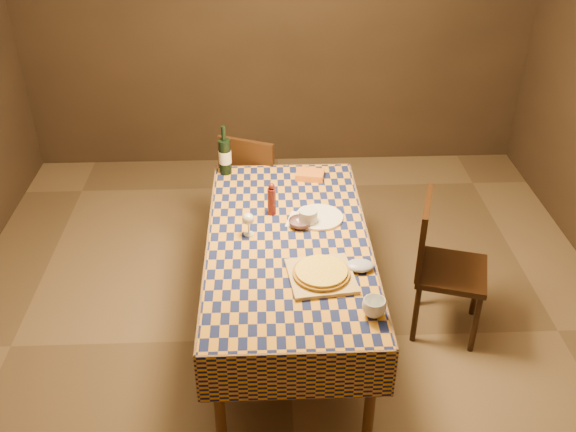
{
  "coord_description": "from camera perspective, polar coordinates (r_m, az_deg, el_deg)",
  "views": [
    {
      "loc": [
        -0.13,
        -3.04,
        2.87
      ],
      "look_at": [
        0.0,
        0.05,
        0.9
      ],
      "focal_mm": 40.0,
      "sensor_mm": 36.0,
      "label": 1
    }
  ],
  "objects": [
    {
      "name": "pizza",
      "position": [
        3.39,
        2.98,
        -5.02
      ],
      "size": [
        0.33,
        0.33,
        0.03
      ],
      "color": "#946518",
      "rests_on": "cutting_board"
    },
    {
      "name": "cutting_board",
      "position": [
        3.41,
        2.97,
        -5.35
      ],
      "size": [
        0.38,
        0.38,
        0.02
      ],
      "primitive_type": "cube",
      "rotation": [
        0.0,
        0.0,
        0.12
      ],
      "color": "tan",
      "rests_on": "dining_table"
    },
    {
      "name": "room",
      "position": [
        3.4,
        0.03,
        5.95
      ],
      "size": [
        5.0,
        5.1,
        2.7
      ],
      "color": "brown",
      "rests_on": "ground"
    },
    {
      "name": "flour_bag",
      "position": [
        3.48,
        6.4,
        -4.4
      ],
      "size": [
        0.18,
        0.16,
        0.04
      ],
      "primitive_type": "ellipsoid",
      "rotation": [
        0.0,
        0.0,
        0.3
      ],
      "color": "#9BA4C6",
      "rests_on": "dining_table"
    },
    {
      "name": "wine_glass",
      "position": [
        3.7,
        -3.56,
        -0.34
      ],
      "size": [
        0.07,
        0.07,
        0.14
      ],
      "color": "silver",
      "rests_on": "dining_table"
    },
    {
      "name": "bowl",
      "position": [
        3.81,
        1.07,
        -0.63
      ],
      "size": [
        0.18,
        0.18,
        0.04
      ],
      "primitive_type": "imported",
      "rotation": [
        0.0,
        0.0,
        0.38
      ],
      "color": "#5E434F",
      "rests_on": "dining_table"
    },
    {
      "name": "chair_far",
      "position": [
        4.76,
        -3.1,
        2.89
      ],
      "size": [
        0.55,
        0.56,
        0.93
      ],
      "color": "black",
      "rests_on": "ground"
    },
    {
      "name": "tumbler",
      "position": [
        3.18,
        7.65,
        -8.05
      ],
      "size": [
        0.15,
        0.15,
        0.09
      ],
      "primitive_type": "imported",
      "rotation": [
        0.0,
        0.0,
        0.26
      ],
      "color": "white",
      "rests_on": "dining_table"
    },
    {
      "name": "chair_right",
      "position": [
        4.06,
        13.31,
        -3.82
      ],
      "size": [
        0.53,
        0.53,
        0.93
      ],
      "color": "black",
      "rests_on": "ground"
    },
    {
      "name": "pepper_mill",
      "position": [
        3.88,
        -1.46,
        1.46
      ],
      "size": [
        0.05,
        0.05,
        0.21
      ],
      "color": "#4F1512",
      "rests_on": "dining_table"
    },
    {
      "name": "flour_patch",
      "position": [
        3.86,
        1.7,
        -0.46
      ],
      "size": [
        0.27,
        0.24,
        0.0
      ],
      "primitive_type": "cube",
      "rotation": [
        0.0,
        0.0,
        -0.29
      ],
      "color": "white",
      "rests_on": "dining_table"
    },
    {
      "name": "dining_table",
      "position": [
        3.74,
        0.03,
        -3.08
      ],
      "size": [
        0.94,
        1.84,
        0.77
      ],
      "color": "brown",
      "rests_on": "ground"
    },
    {
      "name": "wine_bottle",
      "position": [
        4.35,
        -5.63,
        5.35
      ],
      "size": [
        0.11,
        0.11,
        0.34
      ],
      "color": "black",
      "rests_on": "dining_table"
    },
    {
      "name": "takeout_container",
      "position": [
        4.31,
        1.96,
        3.67
      ],
      "size": [
        0.21,
        0.16,
        0.05
      ],
      "primitive_type": "cube",
      "rotation": [
        0.0,
        0.0,
        -0.19
      ],
      "color": "#C9691A",
      "rests_on": "dining_table"
    },
    {
      "name": "white_plate",
      "position": [
        3.89,
        2.78,
        -0.12
      ],
      "size": [
        0.32,
        0.32,
        0.02
      ],
      "primitive_type": "cylinder",
      "rotation": [
        0.0,
        0.0,
        -0.1
      ],
      "color": "white",
      "rests_on": "dining_table"
    },
    {
      "name": "deli_tub",
      "position": [
        3.82,
        1.8,
        -0.09
      ],
      "size": [
        0.11,
        0.11,
        0.09
      ],
      "primitive_type": "cylinder",
      "rotation": [
        0.0,
        0.0,
        -0.02
      ],
      "color": "#B9BEBF",
      "rests_on": "dining_table"
    }
  ]
}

